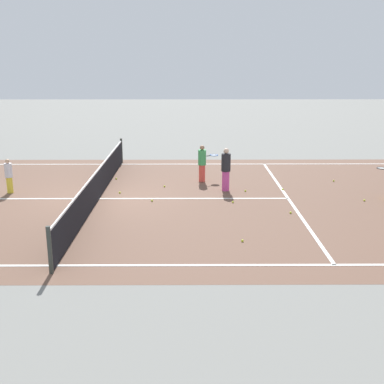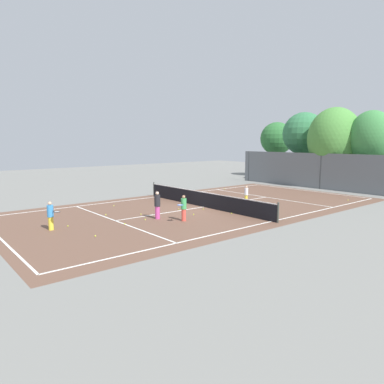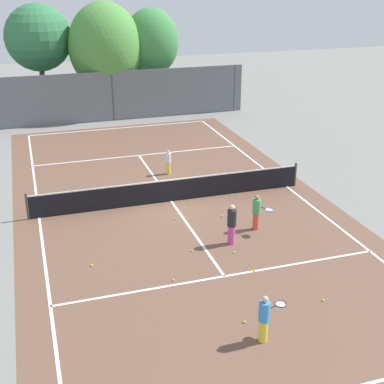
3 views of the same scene
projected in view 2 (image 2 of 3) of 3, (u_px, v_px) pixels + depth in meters
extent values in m
plane|color=slate|center=(204.00, 207.00, 23.17)|extent=(80.00, 80.00, 0.00)
cube|color=brown|center=(204.00, 207.00, 23.17)|extent=(13.00, 25.00, 0.00)
cube|color=white|center=(157.00, 197.00, 27.37)|extent=(0.10, 24.00, 0.01)
cube|color=white|center=(272.00, 221.00, 18.97)|extent=(0.10, 24.00, 0.01)
cube|color=white|center=(0.00, 239.00, 15.61)|extent=(11.00, 0.10, 0.01)
cube|color=white|center=(307.00, 191.00, 30.73)|extent=(11.00, 0.10, 0.01)
cube|color=white|center=(115.00, 221.00, 19.14)|extent=(11.00, 0.10, 0.01)
cube|color=white|center=(266.00, 197.00, 27.20)|extent=(11.00, 0.10, 0.01)
cube|color=white|center=(204.00, 207.00, 23.17)|extent=(0.10, 12.80, 0.01)
cylinder|color=#333833|center=(154.00, 189.00, 27.59)|extent=(0.10, 0.10, 1.10)
cylinder|color=#333833|center=(278.00, 213.00, 18.59)|extent=(0.10, 0.10, 1.10)
cube|color=black|center=(204.00, 200.00, 23.10)|extent=(11.80, 0.03, 0.95)
cube|color=white|center=(204.00, 192.00, 23.03)|extent=(11.80, 0.04, 0.05)
cube|color=slate|center=(320.00, 171.00, 31.76)|extent=(18.00, 0.06, 3.20)
cylinder|color=#3F4447|center=(249.00, 166.00, 38.25)|extent=(0.12, 0.12, 3.20)
cylinder|color=#3F4447|center=(320.00, 171.00, 31.76)|extent=(0.12, 0.12, 3.20)
cylinder|color=brown|center=(368.00, 174.00, 30.77)|extent=(0.39, 0.39, 2.94)
ellipsoid|color=#3D8442|center=(371.00, 137.00, 30.31)|extent=(3.77, 3.40, 4.53)
cylinder|color=brown|center=(276.00, 164.00, 42.76)|extent=(0.46, 0.46, 3.13)
sphere|color=#2D6B33|center=(277.00, 138.00, 42.32)|extent=(3.89, 3.89, 3.89)
cylinder|color=brown|center=(332.00, 175.00, 33.13)|extent=(0.41, 0.41, 2.31)
ellipsoid|color=#4C8E3D|center=(335.00, 139.00, 32.66)|extent=(4.82, 5.00, 5.79)
cylinder|color=brown|center=(303.00, 166.00, 37.11)|extent=(0.35, 0.35, 3.41)
sphere|color=#337547|center=(304.00, 134.00, 36.63)|extent=(4.39, 4.39, 4.39)
cylinder|color=yellow|center=(246.00, 199.00, 24.59)|extent=(0.21, 0.21, 0.57)
cylinder|color=silver|center=(246.00, 192.00, 24.51)|extent=(0.26, 0.26, 0.50)
sphere|color=tan|center=(246.00, 187.00, 24.46)|extent=(0.15, 0.15, 0.15)
cylinder|color=#D14799|center=(157.00, 213.00, 19.58)|extent=(0.26, 0.26, 0.71)
cylinder|color=#232328|center=(157.00, 201.00, 19.48)|extent=(0.33, 0.33, 0.63)
sphere|color=beige|center=(157.00, 193.00, 19.42)|extent=(0.19, 0.19, 0.19)
cylinder|color=#E54C3F|center=(184.00, 215.00, 19.08)|extent=(0.24, 0.24, 0.66)
cylinder|color=#3FA559|center=(184.00, 204.00, 18.99)|extent=(0.30, 0.30, 0.57)
sphere|color=#A37556|center=(184.00, 197.00, 18.94)|extent=(0.18, 0.18, 0.18)
cylinder|color=black|center=(182.00, 204.00, 18.71)|extent=(0.13, 0.18, 0.03)
torus|color=blue|center=(180.00, 205.00, 18.47)|extent=(0.46, 0.46, 0.03)
cylinder|color=silver|center=(180.00, 205.00, 18.47)|extent=(0.38, 0.38, 0.00)
cylinder|color=yellow|center=(51.00, 223.00, 17.13)|extent=(0.24, 0.24, 0.65)
cylinder|color=#388CD8|center=(50.00, 211.00, 17.04)|extent=(0.30, 0.30, 0.57)
sphere|color=tan|center=(50.00, 203.00, 16.98)|extent=(0.18, 0.18, 0.18)
cylinder|color=black|center=(54.00, 211.00, 16.86)|extent=(0.20, 0.08, 0.03)
torus|color=black|center=(57.00, 212.00, 16.71)|extent=(0.40, 0.40, 0.03)
cylinder|color=silver|center=(57.00, 212.00, 16.71)|extent=(0.33, 0.33, 0.00)
sphere|color=#CCE533|center=(68.00, 226.00, 17.83)|extent=(0.07, 0.07, 0.07)
sphere|color=#CCE533|center=(232.00, 213.00, 20.97)|extent=(0.07, 0.07, 0.07)
sphere|color=#CCE533|center=(141.00, 214.00, 20.72)|extent=(0.07, 0.07, 0.07)
sphere|color=#CCE533|center=(224.00, 189.00, 31.73)|extent=(0.07, 0.07, 0.07)
sphere|color=#CCE533|center=(95.00, 236.00, 15.97)|extent=(0.07, 0.07, 0.07)
sphere|color=#CCE533|center=(194.00, 214.00, 20.65)|extent=(0.07, 0.07, 0.07)
sphere|color=#CCE533|center=(125.00, 224.00, 18.32)|extent=(0.07, 0.07, 0.07)
sphere|color=#CCE533|center=(179.00, 209.00, 22.27)|extent=(0.07, 0.07, 0.07)
sphere|color=#CCE533|center=(145.00, 220.00, 19.31)|extent=(0.07, 0.07, 0.07)
sphere|color=#CCE533|center=(348.00, 200.00, 25.63)|extent=(0.07, 0.07, 0.07)
sphere|color=#CCE533|center=(203.00, 209.00, 22.27)|extent=(0.07, 0.07, 0.07)
sphere|color=#CCE533|center=(106.00, 215.00, 20.55)|extent=(0.07, 0.07, 0.07)
sphere|color=#CCE533|center=(114.00, 206.00, 23.44)|extent=(0.07, 0.07, 0.07)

